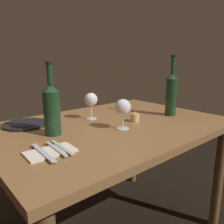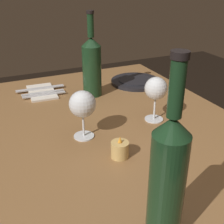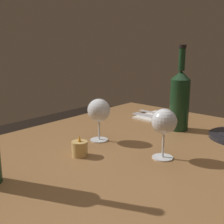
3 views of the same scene
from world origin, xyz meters
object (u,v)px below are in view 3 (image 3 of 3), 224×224
at_px(wine_glass_right, 164,123).
at_px(wine_bottle_second, 180,99).
at_px(folded_napkin, 153,116).
at_px(table_knife, 157,114).
at_px(fork_inner, 151,116).
at_px(fork_outer, 148,117).
at_px(wine_glass_left, 99,111).
at_px(votive_candle, 80,149).

relative_size(wine_glass_right, wine_bottle_second, 0.46).
bearing_deg(folded_napkin, table_knife, 0.00).
relative_size(fork_inner, fork_outer, 1.00).
bearing_deg(wine_bottle_second, wine_glass_left, 154.40).
relative_size(wine_bottle_second, fork_inner, 1.92).
xyz_separation_m(wine_glass_left, fork_outer, (0.38, 0.04, -0.10)).
xyz_separation_m(wine_glass_left, fork_inner, (0.40, 0.04, -0.10)).
bearing_deg(fork_outer, votive_candle, -169.37).
bearing_deg(folded_napkin, wine_glass_right, -143.39).
distance_m(wine_bottle_second, table_knife, 0.27).
xyz_separation_m(votive_candle, folded_napkin, (0.58, 0.10, -0.02)).
distance_m(votive_candle, fork_inner, 0.56).
bearing_deg(fork_outer, fork_inner, 0.00).
bearing_deg(folded_napkin, fork_inner, 180.00).
relative_size(wine_glass_left, votive_candle, 2.36).
xyz_separation_m(wine_glass_right, votive_candle, (-0.16, 0.21, -0.09)).
bearing_deg(table_knife, wine_bottle_second, -125.61).
distance_m(wine_glass_left, table_knife, 0.47).
bearing_deg(wine_bottle_second, fork_inner, 66.49).
relative_size(wine_glass_right, folded_napkin, 0.82).
distance_m(wine_glass_right, folded_napkin, 0.54).
bearing_deg(wine_glass_right, fork_inner, 38.31).
relative_size(votive_candle, fork_outer, 0.37).
bearing_deg(fork_inner, wine_bottle_second, -113.51).
xyz_separation_m(fork_inner, fork_outer, (-0.02, 0.00, 0.00)).
bearing_deg(wine_glass_left, table_knife, 5.37).
bearing_deg(votive_candle, wine_glass_left, 20.54).
bearing_deg(wine_glass_right, wine_bottle_second, 20.59).
height_order(votive_candle, fork_inner, votive_candle).
relative_size(wine_glass_left, folded_napkin, 0.81).
bearing_deg(wine_bottle_second, votive_candle, 168.36).
xyz_separation_m(wine_glass_left, votive_candle, (-0.15, -0.06, -0.09)).
bearing_deg(folded_napkin, votive_candle, -170.27).
xyz_separation_m(wine_glass_right, folded_napkin, (0.42, 0.31, -0.11)).
distance_m(wine_glass_right, fork_inner, 0.51).
xyz_separation_m(votive_candle, table_knife, (0.61, 0.10, -0.01)).
bearing_deg(wine_glass_left, fork_inner, 6.09).
xyz_separation_m(votive_candle, fork_inner, (0.55, 0.10, -0.01)).
xyz_separation_m(wine_bottle_second, folded_napkin, (0.11, 0.20, -0.13)).
distance_m(folded_napkin, fork_outer, 0.05).
relative_size(fork_inner, table_knife, 0.86).
bearing_deg(wine_glass_left, folded_napkin, 5.74).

